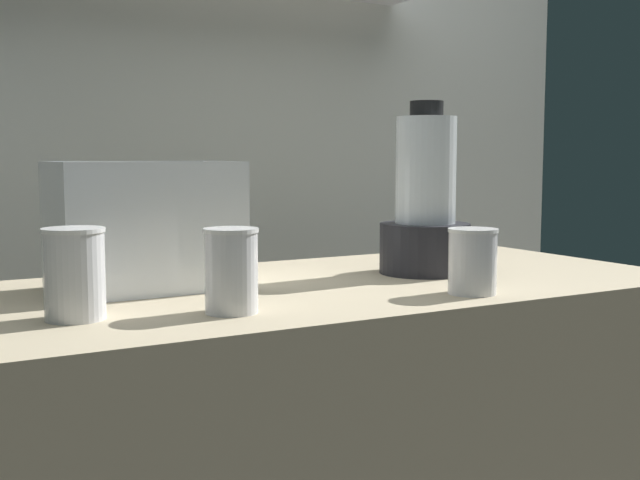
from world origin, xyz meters
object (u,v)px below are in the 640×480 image
at_px(juice_cup_orange_left, 231,276).
at_px(juice_cup_orange_far_left, 75,279).
at_px(carrot_display_bin, 144,249).
at_px(juice_cup_carrot_middle, 472,265).
at_px(blender_pitcher, 425,209).

bearing_deg(juice_cup_orange_left, juice_cup_orange_far_left, 163.08).
relative_size(carrot_display_bin, juice_cup_carrot_middle, 2.80).
bearing_deg(carrot_display_bin, juice_cup_orange_left, -80.63).
relative_size(juice_cup_orange_far_left, juice_cup_carrot_middle, 1.18).
xyz_separation_m(blender_pitcher, juice_cup_orange_far_left, (-0.71, -0.12, -0.07)).
height_order(blender_pitcher, juice_cup_orange_far_left, blender_pitcher).
bearing_deg(blender_pitcher, juice_cup_orange_far_left, -170.28).
distance_m(juice_cup_orange_far_left, juice_cup_carrot_middle, 0.65).
bearing_deg(juice_cup_orange_far_left, blender_pitcher, 9.72).
relative_size(carrot_display_bin, juice_cup_orange_left, 2.46).
bearing_deg(blender_pitcher, juice_cup_orange_left, -159.39).
xyz_separation_m(carrot_display_bin, juice_cup_carrot_middle, (0.47, -0.33, -0.02)).
distance_m(juice_cup_orange_left, juice_cup_carrot_middle, 0.42).
height_order(carrot_display_bin, juice_cup_carrot_middle, carrot_display_bin).
relative_size(blender_pitcher, juice_cup_carrot_middle, 3.05).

